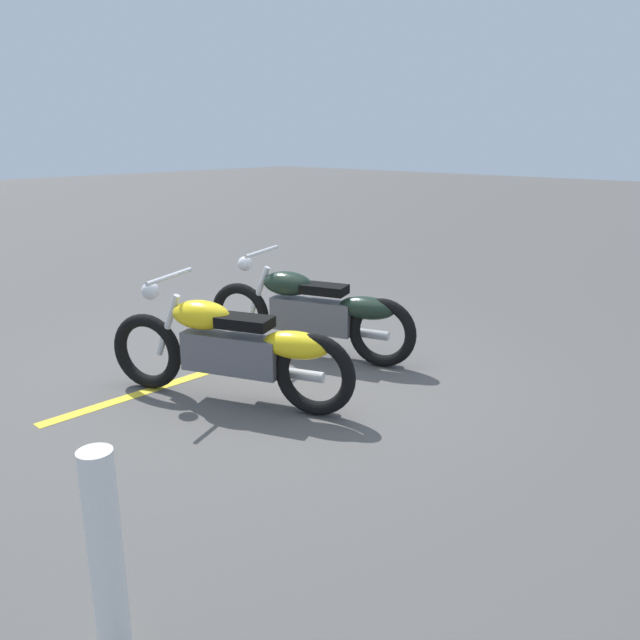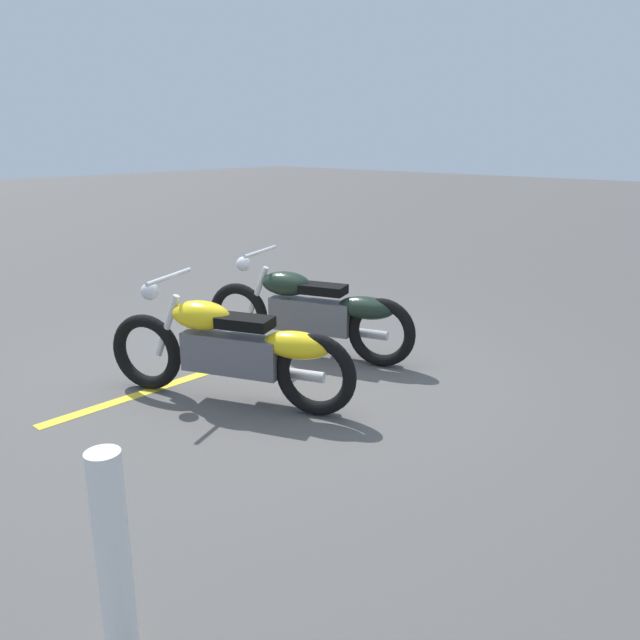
# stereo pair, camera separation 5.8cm
# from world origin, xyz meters

# --- Properties ---
(ground_plane) EXTENTS (60.00, 60.00, 0.00)m
(ground_plane) POSITION_xyz_m (0.00, 0.00, 0.00)
(ground_plane) COLOR #514F4C
(motorcycle_bright_foreground) EXTENTS (2.12, 0.94, 1.04)m
(motorcycle_bright_foreground) POSITION_xyz_m (0.11, -0.62, 0.46)
(motorcycle_bright_foreground) COLOR black
(motorcycle_bright_foreground) RESTS_ON ground
(motorcycle_dark_foreground) EXTENTS (2.16, 0.88, 1.04)m
(motorcycle_dark_foreground) POSITION_xyz_m (-0.18, 0.66, 0.46)
(motorcycle_dark_foreground) COLOR black
(motorcycle_dark_foreground) RESTS_ON ground
(bollard_post) EXTENTS (0.14, 0.14, 0.97)m
(bollard_post) POSITION_xyz_m (1.81, -2.73, 0.49)
(bollard_post) COLOR white
(bollard_post) RESTS_ON ground
(parking_stripe_near) EXTENTS (0.21, 3.20, 0.01)m
(parking_stripe_near) POSITION_xyz_m (-0.60, -0.35, 0.00)
(parking_stripe_near) COLOR yellow
(parking_stripe_near) RESTS_ON ground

